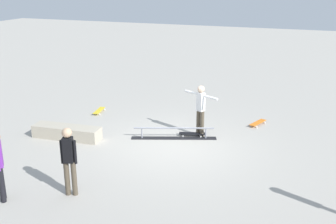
# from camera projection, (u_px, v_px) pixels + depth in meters

# --- Properties ---
(ground_plane) EXTENTS (60.00, 60.00, 0.00)m
(ground_plane) POSITION_uv_depth(u_px,v_px,m) (173.00, 146.00, 11.75)
(ground_plane) COLOR #ADA89E
(grind_rail) EXTENTS (2.51, 1.11, 0.36)m
(grind_rail) POSITION_uv_depth(u_px,v_px,m) (174.00, 134.00, 12.28)
(grind_rail) COLOR black
(grind_rail) RESTS_ON ground_plane
(skate_ledge) EXTENTS (2.14, 0.72, 0.38)m
(skate_ledge) POSITION_uv_depth(u_px,v_px,m) (67.00, 132.00, 12.29)
(skate_ledge) COLOR #B2A893
(skate_ledge) RESTS_ON ground_plane
(skater_main) EXTENTS (1.19, 0.62, 1.59)m
(skater_main) POSITION_uv_depth(u_px,v_px,m) (201.00, 107.00, 12.26)
(skater_main) COLOR brown
(skater_main) RESTS_ON ground_plane
(skateboard_main) EXTENTS (0.82, 0.41, 0.09)m
(skateboard_main) POSITION_uv_depth(u_px,v_px,m) (192.00, 134.00, 12.49)
(skateboard_main) COLOR black
(skateboard_main) RESTS_ON ground_plane
(bystander_black_shirt) EXTENTS (0.37, 0.24, 1.60)m
(bystander_black_shirt) POSITION_uv_depth(u_px,v_px,m) (69.00, 158.00, 8.86)
(bystander_black_shirt) COLOR brown
(bystander_black_shirt) RESTS_ON ground_plane
(loose_skateboard_orange) EXTENTS (0.47, 0.82, 0.09)m
(loose_skateboard_orange) POSITION_uv_depth(u_px,v_px,m) (258.00, 123.00, 13.43)
(loose_skateboard_orange) COLOR orange
(loose_skateboard_orange) RESTS_ON ground_plane
(loose_skateboard_yellow) EXTENTS (0.36, 0.82, 0.09)m
(loose_skateboard_yellow) POSITION_uv_depth(u_px,v_px,m) (99.00, 110.00, 14.66)
(loose_skateboard_yellow) COLOR yellow
(loose_skateboard_yellow) RESTS_ON ground_plane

